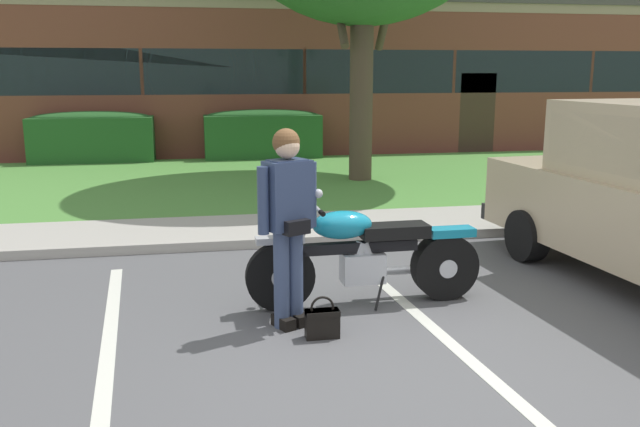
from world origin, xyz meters
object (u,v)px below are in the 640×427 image
(hedge_center_left, at_px, (263,133))
(motorcycle, at_px, (373,253))
(handbag, at_px, (322,321))
(brick_building, at_px, (279,74))
(hedge_left, at_px, (92,136))
(rider_person, at_px, (288,214))

(hedge_center_left, bearing_deg, motorcycle, -90.33)
(handbag, distance_m, hedge_center_left, 11.36)
(handbag, bearing_deg, brick_building, 83.86)
(motorcycle, height_order, hedge_center_left, motorcycle)
(handbag, xyz_separation_m, brick_building, (1.82, 16.92, 1.90))
(hedge_left, bearing_deg, hedge_center_left, 0.00)
(rider_person, relative_size, hedge_center_left, 0.60)
(rider_person, bearing_deg, motorcycle, 25.63)
(rider_person, relative_size, hedge_left, 0.61)
(handbag, height_order, hedge_center_left, hedge_center_left)
(motorcycle, bearing_deg, hedge_left, 110.47)
(rider_person, relative_size, handbag, 4.74)
(hedge_left, relative_size, brick_building, 0.12)
(motorcycle, height_order, rider_person, rider_person)
(motorcycle, height_order, hedge_left, motorcycle)
(motorcycle, bearing_deg, rider_person, -154.37)
(motorcycle, xyz_separation_m, brick_building, (1.20, 16.18, 1.56))
(rider_person, bearing_deg, hedge_left, 105.72)
(handbag, height_order, brick_building, brick_building)
(rider_person, distance_m, hedge_left, 11.43)
(motorcycle, xyz_separation_m, handbag, (-0.63, -0.74, -0.34))
(hedge_center_left, height_order, brick_building, brick_building)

